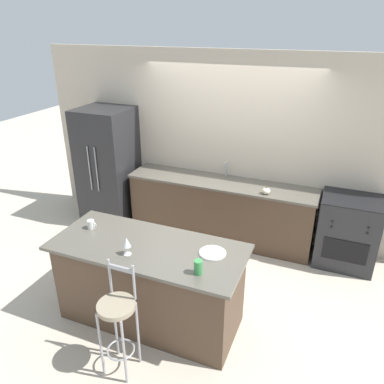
{
  "coord_description": "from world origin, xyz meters",
  "views": [
    {
      "loc": [
        1.49,
        -4.43,
        3.03
      ],
      "look_at": [
        -0.06,
        -0.63,
        1.15
      ],
      "focal_mm": 35.0,
      "sensor_mm": 36.0,
      "label": 1
    }
  ],
  "objects_px": {
    "wine_glass": "(127,243)",
    "dinner_plate": "(213,253)",
    "coffee_mug": "(91,224)",
    "refrigerator": "(109,166)",
    "oven_range": "(347,231)",
    "tumbler_cup": "(198,267)",
    "pumpkin_decoration": "(266,191)",
    "bar_stool_near": "(118,317)"
  },
  "relations": [
    {
      "from": "coffee_mug",
      "to": "tumbler_cup",
      "type": "xyz_separation_m",
      "value": [
        1.38,
        -0.31,
        0.02
      ]
    },
    {
      "from": "bar_stool_near",
      "to": "tumbler_cup",
      "type": "relative_size",
      "value": 8.22
    },
    {
      "from": "coffee_mug",
      "to": "tumbler_cup",
      "type": "height_order",
      "value": "tumbler_cup"
    },
    {
      "from": "refrigerator",
      "to": "dinner_plate",
      "type": "height_order",
      "value": "refrigerator"
    },
    {
      "from": "tumbler_cup",
      "to": "pumpkin_decoration",
      "type": "height_order",
      "value": "tumbler_cup"
    },
    {
      "from": "refrigerator",
      "to": "oven_range",
      "type": "distance_m",
      "value": 3.66
    },
    {
      "from": "refrigerator",
      "to": "bar_stool_near",
      "type": "distance_m",
      "value": 3.11
    },
    {
      "from": "wine_glass",
      "to": "pumpkin_decoration",
      "type": "relative_size",
      "value": 1.69
    },
    {
      "from": "refrigerator",
      "to": "oven_range",
      "type": "relative_size",
      "value": 1.9
    },
    {
      "from": "bar_stool_near",
      "to": "coffee_mug",
      "type": "bearing_deg",
      "value": 135.94
    },
    {
      "from": "bar_stool_near",
      "to": "wine_glass",
      "type": "distance_m",
      "value": 0.68
    },
    {
      "from": "oven_range",
      "to": "bar_stool_near",
      "type": "relative_size",
      "value": 0.86
    },
    {
      "from": "dinner_plate",
      "to": "wine_glass",
      "type": "xyz_separation_m",
      "value": [
        -0.77,
        -0.33,
        0.12
      ]
    },
    {
      "from": "dinner_plate",
      "to": "wine_glass",
      "type": "height_order",
      "value": "wine_glass"
    },
    {
      "from": "oven_range",
      "to": "dinner_plate",
      "type": "distance_m",
      "value": 2.27
    },
    {
      "from": "oven_range",
      "to": "tumbler_cup",
      "type": "xyz_separation_m",
      "value": [
        -1.28,
        -2.17,
        0.53
      ]
    },
    {
      "from": "tumbler_cup",
      "to": "oven_range",
      "type": "bearing_deg",
      "value": 59.44
    },
    {
      "from": "bar_stool_near",
      "to": "tumbler_cup",
      "type": "xyz_separation_m",
      "value": [
        0.59,
        0.45,
        0.4
      ]
    },
    {
      "from": "tumbler_cup",
      "to": "pumpkin_decoration",
      "type": "xyz_separation_m",
      "value": [
        0.2,
        2.0,
        -0.05
      ]
    },
    {
      "from": "dinner_plate",
      "to": "pumpkin_decoration",
      "type": "relative_size",
      "value": 2.44
    },
    {
      "from": "wine_glass",
      "to": "tumbler_cup",
      "type": "xyz_separation_m",
      "value": [
        0.75,
        -0.03,
        -0.06
      ]
    },
    {
      "from": "oven_range",
      "to": "coffee_mug",
      "type": "bearing_deg",
      "value": -145.09
    },
    {
      "from": "coffee_mug",
      "to": "pumpkin_decoration",
      "type": "distance_m",
      "value": 2.31
    },
    {
      "from": "wine_glass",
      "to": "coffee_mug",
      "type": "relative_size",
      "value": 1.69
    },
    {
      "from": "refrigerator",
      "to": "oven_range",
      "type": "xyz_separation_m",
      "value": [
        3.63,
        0.08,
        -0.44
      ]
    },
    {
      "from": "wine_glass",
      "to": "coffee_mug",
      "type": "bearing_deg",
      "value": 155.56
    },
    {
      "from": "dinner_plate",
      "to": "tumbler_cup",
      "type": "xyz_separation_m",
      "value": [
        -0.01,
        -0.35,
        0.06
      ]
    },
    {
      "from": "refrigerator",
      "to": "wine_glass",
      "type": "bearing_deg",
      "value": -52.38
    },
    {
      "from": "refrigerator",
      "to": "coffee_mug",
      "type": "xyz_separation_m",
      "value": [
        0.97,
        -1.79,
        0.08
      ]
    },
    {
      "from": "bar_stool_near",
      "to": "pumpkin_decoration",
      "type": "relative_size",
      "value": 10.27
    },
    {
      "from": "pumpkin_decoration",
      "to": "tumbler_cup",
      "type": "bearing_deg",
      "value": -95.66
    },
    {
      "from": "refrigerator",
      "to": "pumpkin_decoration",
      "type": "bearing_deg",
      "value": -2.29
    },
    {
      "from": "refrigerator",
      "to": "bar_stool_near",
      "type": "bearing_deg",
      "value": -55.43
    },
    {
      "from": "refrigerator",
      "to": "wine_glass",
      "type": "relative_size",
      "value": 9.88
    },
    {
      "from": "wine_glass",
      "to": "tumbler_cup",
      "type": "height_order",
      "value": "wine_glass"
    },
    {
      "from": "oven_range",
      "to": "pumpkin_decoration",
      "type": "xyz_separation_m",
      "value": [
        -1.09,
        -0.18,
        0.48
      ]
    },
    {
      "from": "refrigerator",
      "to": "bar_stool_near",
      "type": "xyz_separation_m",
      "value": [
        1.76,
        -2.55,
        -0.3
      ]
    },
    {
      "from": "refrigerator",
      "to": "wine_glass",
      "type": "xyz_separation_m",
      "value": [
        1.6,
        -2.07,
        0.16
      ]
    },
    {
      "from": "wine_glass",
      "to": "coffee_mug",
      "type": "height_order",
      "value": "wine_glass"
    },
    {
      "from": "tumbler_cup",
      "to": "pumpkin_decoration",
      "type": "bearing_deg",
      "value": 84.34
    },
    {
      "from": "wine_glass",
      "to": "dinner_plate",
      "type": "bearing_deg",
      "value": 22.95
    },
    {
      "from": "pumpkin_decoration",
      "to": "coffee_mug",
      "type": "bearing_deg",
      "value": -133.21
    }
  ]
}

